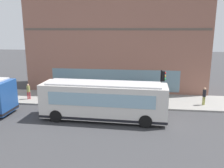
# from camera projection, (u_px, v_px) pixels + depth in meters

# --- Properties ---
(ground) EXTENTS (120.00, 120.00, 0.00)m
(ground) POSITION_uv_depth(u_px,v_px,m) (104.00, 118.00, 19.41)
(ground) COLOR #38383A
(sidewalk_curb) EXTENTS (4.95, 40.00, 0.15)m
(sidewalk_curb) POSITION_uv_depth(u_px,v_px,m) (112.00, 100.00, 24.29)
(sidewalk_curb) COLOR gray
(sidewalk_curb) RESTS_ON ground
(building_corner) EXTENTS (6.10, 20.49, 13.01)m
(building_corner) POSITION_uv_depth(u_px,v_px,m) (117.00, 35.00, 28.12)
(building_corner) COLOR #8C5B4C
(building_corner) RESTS_ON ground
(city_bus_nearside) EXTENTS (2.88, 10.12, 3.07)m
(city_bus_nearside) POSITION_uv_depth(u_px,v_px,m) (103.00, 101.00, 18.89)
(city_bus_nearside) COLOR silver
(city_bus_nearside) RESTS_ON ground
(traffic_light_near_corner) EXTENTS (0.32, 0.49, 3.46)m
(traffic_light_near_corner) POSITION_uv_depth(u_px,v_px,m) (162.00, 81.00, 21.25)
(traffic_light_near_corner) COLOR black
(traffic_light_near_corner) RESTS_ON sidewalk_curb
(fire_hydrant) EXTENTS (0.35, 0.35, 0.74)m
(fire_hydrant) POSITION_uv_depth(u_px,v_px,m) (165.00, 93.00, 25.04)
(fire_hydrant) COLOR yellow
(fire_hydrant) RESTS_ON sidewalk_curb
(pedestrian_by_light_pole) EXTENTS (0.32, 0.32, 1.78)m
(pedestrian_by_light_pole) POSITION_uv_depth(u_px,v_px,m) (133.00, 89.00, 24.03)
(pedestrian_by_light_pole) COLOR #B23338
(pedestrian_by_light_pole) RESTS_ON sidewalk_curb
(pedestrian_walking_along_curb) EXTENTS (0.32, 0.32, 1.60)m
(pedestrian_walking_along_curb) POSITION_uv_depth(u_px,v_px,m) (28.00, 90.00, 24.01)
(pedestrian_walking_along_curb) COLOR #B23338
(pedestrian_walking_along_curb) RESTS_ON sidewalk_curb
(pedestrian_near_building_entrance) EXTENTS (0.32, 0.32, 1.70)m
(pedestrian_near_building_entrance) POSITION_uv_depth(u_px,v_px,m) (204.00, 95.00, 22.13)
(pedestrian_near_building_entrance) COLOR #99994C
(pedestrian_near_building_entrance) RESTS_ON sidewalk_curb
(newspaper_vending_box) EXTENTS (0.44, 0.42, 0.90)m
(newspaper_vending_box) POSITION_uv_depth(u_px,v_px,m) (126.00, 92.00, 25.19)
(newspaper_vending_box) COLOR #263F99
(newspaper_vending_box) RESTS_ON sidewalk_curb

